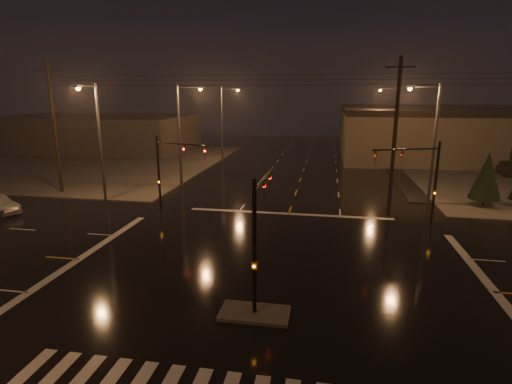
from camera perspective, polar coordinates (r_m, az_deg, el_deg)
ground at (r=21.44m, az=1.75°, el=-11.68°), size 140.00×140.00×0.00m
sidewalk_nw at (r=59.78m, az=-23.29°, el=3.97°), size 36.00×36.00×0.12m
median_island at (r=17.93m, az=-0.22°, el=-16.92°), size 3.00×1.60×0.15m
stop_bar_far at (r=31.65m, az=4.70°, el=-3.11°), size 16.00×0.50×0.01m
commercial_block at (r=72.16m, az=-21.66°, el=7.86°), size 30.00×18.00×5.60m
signal_mast_median at (r=17.21m, az=0.33°, el=-4.76°), size 0.25×4.59×6.00m
signal_mast_ne at (r=30.52m, az=22.73°, el=2.53°), size 4.84×1.86×6.00m
signal_mast_nw at (r=32.21m, az=-12.42°, el=3.84°), size 4.84×1.86×6.00m
streetlight_1 at (r=39.82m, az=-10.51°, el=8.74°), size 2.77×0.32×10.00m
streetlight_2 at (r=55.04m, az=-4.61°, el=10.31°), size 2.77×0.32×10.00m
streetlight_3 at (r=36.29m, az=23.72°, el=7.31°), size 2.77×0.32×10.00m
streetlight_4 at (r=55.87m, az=19.09°, el=9.66°), size 2.77×0.32×10.00m
streetlight_5 at (r=35.83m, az=-21.68°, el=7.43°), size 0.32×2.77×10.00m
utility_pole_0 at (r=41.49m, az=-26.82°, el=8.15°), size 2.20×0.32×12.00m
utility_pole_1 at (r=33.68m, az=19.23°, el=7.84°), size 2.20×0.32×12.00m
conifer_0 at (r=37.98m, az=30.09°, el=2.01°), size 2.49×2.49×4.59m
car_parked at (r=54.61m, az=32.38°, el=2.90°), size 2.25×5.02×1.67m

